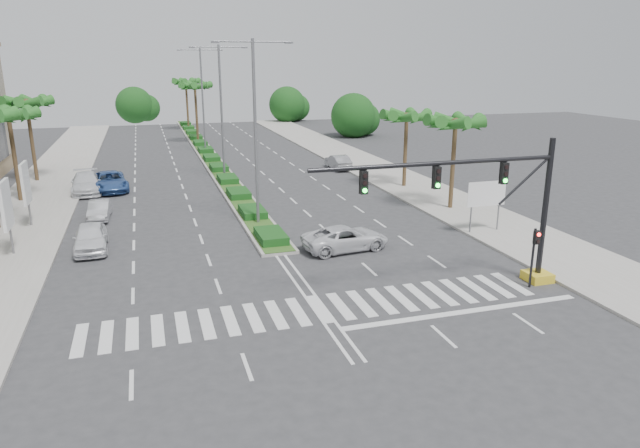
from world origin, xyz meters
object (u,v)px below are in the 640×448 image
object	(u,v)px
car_parked_a	(91,238)
car_crossing	(346,238)
car_parked_d	(86,183)
car_right	(338,162)
car_parked_b	(100,210)
car_parked_c	(110,181)

from	to	relation	value
car_parked_a	car_crossing	distance (m)	14.86
car_parked_d	car_crossing	size ratio (longest dim) A/B	1.11
car_right	car_crossing	bearing A→B (deg)	71.83
car_parked_a	car_parked_b	world-z (taller)	car_parked_a
car_crossing	car_right	size ratio (longest dim) A/B	1.15
car_parked_b	car_crossing	size ratio (longest dim) A/B	0.76
car_crossing	car_parked_a	bearing A→B (deg)	66.86
car_crossing	car_right	world-z (taller)	car_right
car_parked_b	car_crossing	xyz separation A→B (m)	(14.16, -11.47, 0.07)
car_parked_d	car_crossing	xyz separation A→B (m)	(15.69, -20.37, -0.11)
car_parked_a	car_crossing	bearing A→B (deg)	-18.74
car_parked_a	car_parked_c	bearing A→B (deg)	86.66
car_parked_a	car_right	bearing A→B (deg)	40.23
car_parked_b	car_right	bearing A→B (deg)	32.70
car_crossing	car_right	bearing A→B (deg)	-24.36
car_parked_b	car_right	world-z (taller)	car_right
car_parked_b	car_right	size ratio (longest dim) A/B	0.87
car_parked_b	car_parked_d	xyz separation A→B (m)	(-1.53, 8.90, 0.18)
car_right	car_parked_a	bearing A→B (deg)	42.03
car_parked_d	car_crossing	distance (m)	25.72
car_parked_a	car_right	xyz separation A→B (m)	(22.13, 20.08, -0.05)
car_right	car_parked_c	bearing A→B (deg)	9.46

